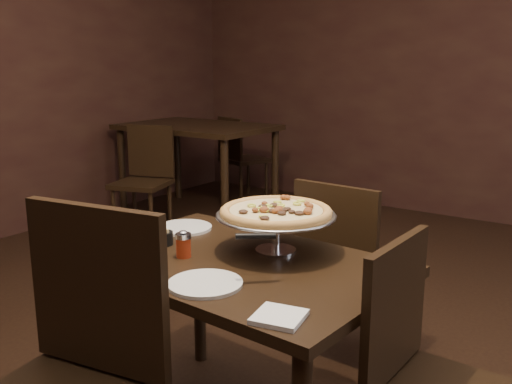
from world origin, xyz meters
The scene contains 16 objects.
room centered at (0.06, 0.03, 1.40)m, with size 6.04×7.04×2.84m.
dining_table centered at (-0.03, -0.07, 0.59)m, with size 1.15×0.81×0.68m.
background_table centered at (-2.20, 2.27, 0.71)m, with size 1.30×0.87×0.81m.
pizza_stand centered at (0.03, 0.09, 0.83)m, with size 0.43×0.43×0.18m.
parmesan_shaker centered at (-0.33, -0.19, 0.74)m, with size 0.07×0.07×0.12m.
pepper_flake_shaker centered at (-0.20, -0.15, 0.73)m, with size 0.06×0.06×0.10m.
packet_caddy centered at (-0.36, -0.09, 0.71)m, with size 0.08×0.08×0.06m.
napkin_stack centered at (0.34, -0.38, 0.69)m, with size 0.13×0.13×0.01m, color silver.
plate_left centered at (-0.43, 0.11, 0.69)m, with size 0.23×0.23×0.01m, color silver.
plate_near centered at (0.03, -0.31, 0.69)m, with size 0.23×0.23×0.01m, color silver.
serving_spatula centered at (0.13, -0.19, 0.83)m, with size 0.16×0.16×0.02m.
chair_far centered at (0.06, 0.62, 0.47)m, with size 0.43×0.43×0.86m.
chair_near centered at (-0.10, -0.73, 0.53)m, with size 0.52×0.52×0.98m.
chair_side centered at (0.65, -0.06, 0.47)m, with size 0.41×0.41×0.85m.
bg_chair_far centered at (-2.23, 2.94, 0.45)m, with size 0.49×0.49×0.83m.
bg_chair_near centered at (-2.19, 1.60, 0.47)m, with size 0.50×0.50×0.86m.
Camera 1 is at (1.09, -1.57, 1.35)m, focal length 40.00 mm.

